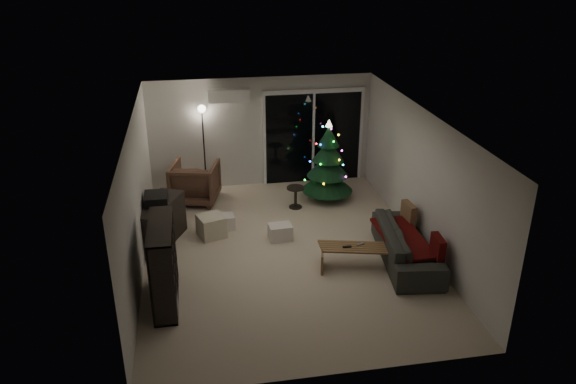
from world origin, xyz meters
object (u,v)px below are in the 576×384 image
object	(u,v)px
media_cabinet	(159,223)
christmas_tree	(328,160)
coffee_table	(355,256)
armchair	(195,182)
bookshelf	(152,265)
sofa	(407,244)

from	to	relation	value
media_cabinet	christmas_tree	bearing A→B (deg)	46.83
coffee_table	christmas_tree	xyz separation A→B (m)	(0.19, 2.85, 0.70)
media_cabinet	armchair	distance (m)	1.91
bookshelf	media_cabinet	world-z (taller)	bookshelf
armchair	christmas_tree	xyz separation A→B (m)	(2.83, -0.35, 0.45)
armchair	christmas_tree	size ratio (longest dim) A/B	0.54
armchair	coffee_table	size ratio (longest dim) A/B	0.80
armchair	media_cabinet	bearing A→B (deg)	83.03
media_cabinet	christmas_tree	size ratio (longest dim) A/B	0.73
media_cabinet	christmas_tree	xyz separation A→B (m)	(3.54, 1.42, 0.49)
sofa	media_cabinet	bearing A→B (deg)	79.24
bookshelf	christmas_tree	size ratio (longest dim) A/B	0.74
media_cabinet	sofa	size ratio (longest dim) A/B	0.60
armchair	coffee_table	bearing A→B (deg)	144.29
bookshelf	media_cabinet	xyz separation A→B (m)	(0.00, 1.94, -0.26)
bookshelf	media_cabinet	size ratio (longest dim) A/B	1.02
bookshelf	sofa	size ratio (longest dim) A/B	0.61
bookshelf	armchair	size ratio (longest dim) A/B	1.37
media_cabinet	sofa	world-z (taller)	media_cabinet
media_cabinet	coffee_table	xyz separation A→B (m)	(3.35, -1.43, -0.22)
armchair	sofa	distance (m)	4.79
media_cabinet	sofa	distance (m)	4.52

